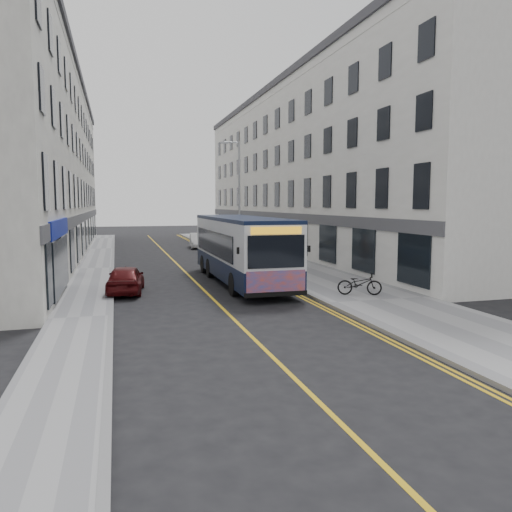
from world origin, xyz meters
TOP-DOWN VIEW (x-y plane):
  - ground at (0.00, 0.00)m, footprint 140.00×140.00m
  - pavement_east at (6.25, 12.00)m, footprint 4.50×64.00m
  - pavement_west at (-5.00, 12.00)m, footprint 2.00×64.00m
  - kerb_east at (4.00, 12.00)m, footprint 0.18×64.00m
  - kerb_west at (-4.00, 12.00)m, footprint 0.18×64.00m
  - road_centre_line at (0.00, 12.00)m, footprint 0.12×64.00m
  - road_dbl_yellow_inner at (3.55, 12.00)m, footprint 0.10×64.00m
  - road_dbl_yellow_outer at (3.75, 12.00)m, footprint 0.10×64.00m
  - terrace_east at (11.50, 21.00)m, footprint 6.00×46.00m
  - terrace_west at (-9.00, 21.00)m, footprint 6.00×46.00m
  - streetlamp at (4.17, 14.00)m, footprint 1.32×0.18m
  - city_bus at (2.12, 5.00)m, footprint 2.60×11.12m
  - bicycle at (5.90, -0.10)m, footprint 1.92×1.24m
  - pedestrian_near at (5.58, 9.61)m, footprint 0.74×0.54m
  - pedestrian_far at (6.17, 12.31)m, footprint 1.02×0.92m
  - car_white at (3.20, 24.87)m, footprint 1.76×4.07m
  - car_maroon at (-3.40, 3.64)m, footprint 1.85×3.78m

SIDE VIEW (x-z plane):
  - ground at x=0.00m, z-range 0.00..0.00m
  - road_centre_line at x=0.00m, z-range 0.00..0.01m
  - road_dbl_yellow_inner at x=3.55m, z-range 0.00..0.01m
  - road_dbl_yellow_outer at x=3.75m, z-range 0.00..0.01m
  - pavement_east at x=6.25m, z-range 0.00..0.12m
  - pavement_west at x=-5.00m, z-range 0.00..0.12m
  - kerb_east at x=4.00m, z-range 0.00..0.13m
  - kerb_west at x=-4.00m, z-range 0.00..0.13m
  - bicycle at x=5.90m, z-range 0.12..1.07m
  - car_maroon at x=-3.40m, z-range 0.00..1.24m
  - car_white at x=3.20m, z-range 0.00..1.30m
  - pedestrian_far at x=6.17m, z-range 0.12..1.85m
  - pedestrian_near at x=5.58m, z-range 0.12..1.99m
  - city_bus at x=2.12m, z-range 0.15..3.38m
  - streetlamp at x=4.17m, z-range 0.38..8.38m
  - terrace_east at x=11.50m, z-range 0.00..13.00m
  - terrace_west at x=-9.00m, z-range 0.00..13.00m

